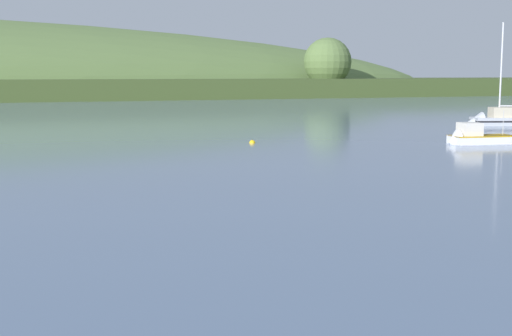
# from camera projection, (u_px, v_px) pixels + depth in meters

# --- Properties ---
(sailboat_near_mooring) EXTENTS (9.60, 5.98, 13.17)m
(sailboat_near_mooring) POSITION_uv_depth(u_px,v_px,m) (499.00, 122.00, 81.58)
(sailboat_near_mooring) COLOR #ADB2BC
(sailboat_near_mooring) RESTS_ON ground
(fishing_boat_moored) EXTENTS (6.29, 3.46, 3.73)m
(fishing_boat_moored) POSITION_uv_depth(u_px,v_px,m) (475.00, 139.00, 60.06)
(fishing_boat_moored) COLOR white
(fishing_boat_moored) RESTS_ON ground
(mooring_buoy_midchannel) EXTENTS (0.53, 0.53, 0.61)m
(mooring_buoy_midchannel) POSITION_uv_depth(u_px,v_px,m) (252.00, 143.00, 60.72)
(mooring_buoy_midchannel) COLOR yellow
(mooring_buoy_midchannel) RESTS_ON ground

